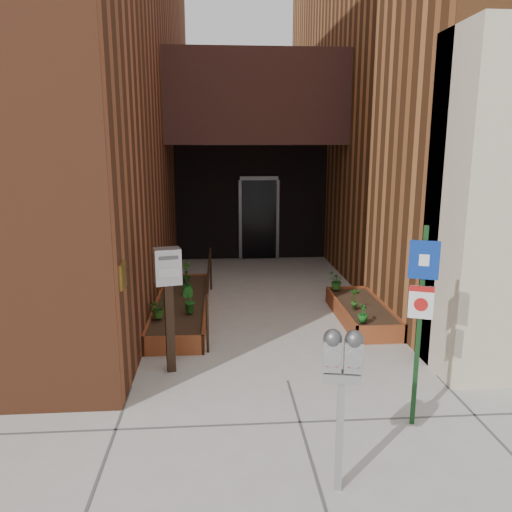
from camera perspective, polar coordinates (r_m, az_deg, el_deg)
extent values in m
plane|color=#9E9991|center=(6.68, 3.63, -14.05)|extent=(80.00, 80.00, 0.00)
cube|color=brown|center=(14.89, 24.67, 19.21)|extent=(8.00, 13.70, 10.00)
cube|color=beige|center=(7.04, 24.76, 4.97)|extent=(1.10, 1.20, 4.40)
cube|color=#331916|center=(11.99, -0.15, 17.36)|extent=(4.20, 2.00, 2.00)
cube|color=black|center=(13.43, -0.57, 6.16)|extent=(4.00, 0.30, 3.00)
cube|color=black|center=(13.32, 0.34, 4.16)|extent=(0.90, 0.06, 2.10)
cube|color=#B79338|center=(6.02, -15.03, -2.21)|extent=(0.04, 0.30, 0.30)
cube|color=maroon|center=(7.44, -9.46, -10.08)|extent=(0.90, 0.04, 0.30)
cube|color=maroon|center=(10.80, -7.80, -2.83)|extent=(0.90, 0.04, 0.30)
cube|color=maroon|center=(9.14, -11.17, -5.80)|extent=(0.04, 3.60, 0.30)
cube|color=maroon|center=(9.08, -5.75, -5.76)|extent=(0.04, 3.60, 0.30)
cube|color=black|center=(9.11, -8.47, -5.90)|extent=(0.82, 3.52, 0.26)
cube|color=maroon|center=(7.97, 14.13, -8.72)|extent=(0.80, 0.04, 0.30)
cube|color=maroon|center=(9.93, 10.27, -4.28)|extent=(0.80, 0.04, 0.30)
cube|color=maroon|center=(8.84, 9.60, -6.37)|extent=(0.04, 2.20, 0.30)
cube|color=maroon|center=(9.05, 14.30, -6.14)|extent=(0.04, 2.20, 0.30)
cube|color=black|center=(8.95, 11.97, -6.38)|extent=(0.72, 2.12, 0.26)
cylinder|color=black|center=(7.37, -5.58, -7.67)|extent=(0.04, 0.04, 0.90)
cylinder|color=black|center=(10.53, -5.19, -1.47)|extent=(0.04, 0.04, 0.90)
cylinder|color=black|center=(8.83, -5.41, -1.35)|extent=(0.04, 3.30, 0.04)
cube|color=#9C9D9F|center=(4.65, 9.52, -19.66)|extent=(0.07, 0.07, 1.04)
cube|color=#9C9D9F|center=(4.38, 9.79, -13.44)|extent=(0.33, 0.18, 0.08)
cube|color=#9C9D9F|center=(4.30, 8.69, -11.18)|extent=(0.17, 0.13, 0.27)
sphere|color=#59595B|center=(4.24, 8.76, -9.25)|extent=(0.15, 0.15, 0.15)
cube|color=white|center=(4.24, 8.72, -11.22)|extent=(0.09, 0.02, 0.05)
cube|color=#B21414|center=(4.28, 8.68, -12.24)|extent=(0.09, 0.02, 0.03)
cube|color=#9C9D9F|center=(4.31, 11.08, -11.21)|extent=(0.17, 0.13, 0.27)
sphere|color=#59595B|center=(4.25, 11.16, -9.29)|extent=(0.15, 0.15, 0.15)
cube|color=white|center=(4.25, 11.14, -11.25)|extent=(0.09, 0.02, 0.05)
cube|color=#B21414|center=(4.29, 11.09, -12.27)|extent=(0.09, 0.02, 0.03)
cube|color=#143818|center=(5.57, 18.11, -7.91)|extent=(0.06, 0.06, 2.20)
cube|color=navy|center=(5.34, 18.66, -0.44)|extent=(0.29, 0.12, 0.40)
cube|color=white|center=(5.33, 18.66, -0.45)|extent=(0.10, 0.05, 0.12)
cube|color=white|center=(5.45, 18.33, -5.05)|extent=(0.24, 0.11, 0.35)
cube|color=#B21414|center=(5.41, 18.44, -3.60)|extent=(0.24, 0.10, 0.06)
cylinder|color=#B21414|center=(5.45, 18.32, -5.29)|extent=(0.14, 0.06, 0.14)
cube|color=black|center=(6.80, -9.81, -8.06)|extent=(0.14, 0.14, 1.24)
cube|color=silver|center=(6.55, -10.08, -1.15)|extent=(0.39, 0.32, 0.47)
cube|color=#59595B|center=(6.40, -9.97, -0.23)|extent=(0.24, 0.07, 0.04)
cube|color=white|center=(6.44, -9.91, -1.89)|extent=(0.26, 0.07, 0.11)
imported|color=#295A19|center=(8.12, -11.15, -5.80)|extent=(0.42, 0.42, 0.33)
imported|color=#1C5A19|center=(8.29, -7.73, -5.04)|extent=(0.31, 0.31, 0.40)
imported|color=#18551B|center=(9.39, -7.89, -3.13)|extent=(0.21, 0.21, 0.34)
imported|color=#275919|center=(10.20, -7.95, -1.72)|extent=(0.29, 0.29, 0.40)
imported|color=#185519|center=(7.96, 12.12, -6.38)|extent=(0.21, 0.21, 0.29)
imported|color=#265F1B|center=(8.58, 11.26, -4.73)|extent=(0.24, 0.24, 0.36)
imported|color=#21611B|center=(9.62, 9.16, -2.84)|extent=(0.42, 0.42, 0.33)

